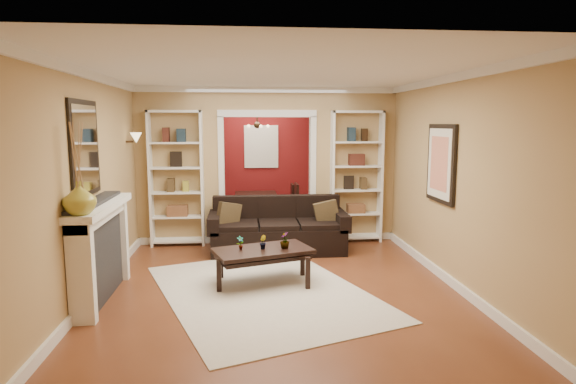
{
  "coord_description": "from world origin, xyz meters",
  "views": [
    {
      "loc": [
        -0.43,
        -7.21,
        2.09
      ],
      "look_at": [
        0.18,
        -0.8,
        1.16
      ],
      "focal_mm": 30.0,
      "sensor_mm": 36.0,
      "label": 1
    }
  ],
  "objects": [
    {
      "name": "floor",
      "position": [
        0.0,
        0.0,
        0.0
      ],
      "size": [
        8.0,
        8.0,
        0.0
      ],
      "primitive_type": "plane",
      "color": "brown",
      "rests_on": "ground"
    },
    {
      "name": "ceiling",
      "position": [
        0.0,
        0.0,
        2.7
      ],
      "size": [
        8.0,
        8.0,
        0.0
      ],
      "primitive_type": "plane",
      "rotation": [
        3.14,
        0.0,
        0.0
      ],
      "color": "white",
      "rests_on": "ground"
    },
    {
      "name": "wall_back",
      "position": [
        0.0,
        4.0,
        1.35
      ],
      "size": [
        8.0,
        0.0,
        8.0
      ],
      "primitive_type": "plane",
      "rotation": [
        1.57,
        0.0,
        0.0
      ],
      "color": "tan",
      "rests_on": "ground"
    },
    {
      "name": "wall_front",
      "position": [
        0.0,
        -4.0,
        1.35
      ],
      "size": [
        8.0,
        0.0,
        8.0
      ],
      "primitive_type": "plane",
      "rotation": [
        -1.57,
        0.0,
        0.0
      ],
      "color": "tan",
      "rests_on": "ground"
    },
    {
      "name": "wall_left",
      "position": [
        -2.25,
        0.0,
        1.35
      ],
      "size": [
        0.0,
        8.0,
        8.0
      ],
      "primitive_type": "plane",
      "rotation": [
        1.57,
        0.0,
        1.57
      ],
      "color": "tan",
      "rests_on": "ground"
    },
    {
      "name": "wall_right",
      "position": [
        2.25,
        0.0,
        1.35
      ],
      "size": [
        0.0,
        8.0,
        8.0
      ],
      "primitive_type": "plane",
      "rotation": [
        1.57,
        0.0,
        -1.57
      ],
      "color": "tan",
      "rests_on": "ground"
    },
    {
      "name": "partition_wall",
      "position": [
        0.0,
        1.2,
        1.35
      ],
      "size": [
        4.5,
        0.15,
        2.7
      ],
      "primitive_type": "cube",
      "color": "tan",
      "rests_on": "floor"
    },
    {
      "name": "red_back_panel",
      "position": [
        0.0,
        3.97,
        1.32
      ],
      "size": [
        4.44,
        0.04,
        2.64
      ],
      "primitive_type": "cube",
      "color": "maroon",
      "rests_on": "floor"
    },
    {
      "name": "dining_window",
      "position": [
        0.0,
        3.93,
        1.55
      ],
      "size": [
        0.78,
        0.03,
        0.98
      ],
      "primitive_type": "cube",
      "color": "#8CA5CC",
      "rests_on": "wall_back"
    },
    {
      "name": "area_rug",
      "position": [
        -0.19,
        -1.45,
        0.01
      ],
      "size": [
        3.25,
        3.8,
        0.01
      ],
      "primitive_type": "cube",
      "rotation": [
        0.0,
        0.0,
        0.34
      ],
      "color": "beige",
      "rests_on": "floor"
    },
    {
      "name": "sofa",
      "position": [
        0.13,
        0.45,
        0.44
      ],
      "size": [
        2.24,
        0.97,
        0.88
      ],
      "primitive_type": "cube",
      "color": "black",
      "rests_on": "floor"
    },
    {
      "name": "pillow_left",
      "position": [
        -0.66,
        0.43,
        0.62
      ],
      "size": [
        0.38,
        0.29,
        0.38
      ],
      "primitive_type": "cube",
      "rotation": [
        0.0,
        0.0,
        0.56
      ],
      "color": "brown",
      "rests_on": "sofa"
    },
    {
      "name": "pillow_right",
      "position": [
        0.92,
        0.43,
        0.62
      ],
      "size": [
        0.38,
        0.11,
        0.38
      ],
      "primitive_type": "cube",
      "rotation": [
        0.0,
        0.0,
        0.01
      ],
      "color": "brown",
      "rests_on": "sofa"
    },
    {
      "name": "coffee_table",
      "position": [
        -0.19,
        -1.13,
        0.23
      ],
      "size": [
        1.38,
        1.02,
        0.47
      ],
      "primitive_type": "cube",
      "rotation": [
        0.0,
        0.0,
        0.32
      ],
      "color": "black",
      "rests_on": "floor"
    },
    {
      "name": "plant_left",
      "position": [
        -0.47,
        -1.13,
        0.56
      ],
      "size": [
        0.11,
        0.1,
        0.18
      ],
      "primitive_type": "imported",
      "rotation": [
        0.0,
        0.0,
        0.49
      ],
      "color": "#336626",
      "rests_on": "coffee_table"
    },
    {
      "name": "plant_center",
      "position": [
        -0.19,
        -1.13,
        0.56
      ],
      "size": [
        0.1,
        0.11,
        0.18
      ],
      "primitive_type": "imported",
      "rotation": [
        0.0,
        0.0,
        1.76
      ],
      "color": "#336626",
      "rests_on": "coffee_table"
    },
    {
      "name": "plant_right",
      "position": [
        0.1,
        -1.13,
        0.58
      ],
      "size": [
        0.13,
        0.13,
        0.22
      ],
      "primitive_type": "imported",
      "rotation": [
        0.0,
        0.0,
        4.76
      ],
      "color": "#336626",
      "rests_on": "coffee_table"
    },
    {
      "name": "bookshelf_left",
      "position": [
        -1.55,
        1.03,
        1.15
      ],
      "size": [
        0.9,
        0.3,
        2.3
      ],
      "primitive_type": "cube",
      "color": "white",
      "rests_on": "floor"
    },
    {
      "name": "bookshelf_right",
      "position": [
        1.55,
        1.03,
        1.15
      ],
      "size": [
        0.9,
        0.3,
        2.3
      ],
      "primitive_type": "cube",
      "color": "white",
      "rests_on": "floor"
    },
    {
      "name": "fireplace",
      "position": [
        -2.09,
        -1.5,
        0.58
      ],
      "size": [
        0.32,
        1.7,
        1.16
      ],
      "primitive_type": "cube",
      "color": "white",
      "rests_on": "floor"
    },
    {
      "name": "vase",
      "position": [
        -2.09,
        -2.2,
        1.33
      ],
      "size": [
        0.38,
        0.38,
        0.34
      ],
      "primitive_type": "imported",
      "rotation": [
        0.0,
        0.0,
        -0.17
      ],
      "color": "#9E9833",
      "rests_on": "fireplace"
    },
    {
      "name": "mirror",
      "position": [
        -2.23,
        -1.5,
        1.8
      ],
      "size": [
        0.03,
        0.95,
        1.1
      ],
      "primitive_type": "cube",
      "color": "silver",
      "rests_on": "wall_left"
    },
    {
      "name": "wall_sconce",
      "position": [
        -2.15,
        0.55,
        1.83
      ],
      "size": [
        0.18,
        0.18,
        0.22
      ],
      "primitive_type": "cube",
      "color": "#FFE0A5",
      "rests_on": "wall_left"
    },
    {
      "name": "framed_art",
      "position": [
        2.21,
        -1.0,
        1.55
      ],
      "size": [
        0.04,
        0.85,
        1.05
      ],
      "primitive_type": "cube",
      "color": "black",
      "rests_on": "wall_right"
    },
    {
      "name": "dining_table",
      "position": [
        -0.12,
        2.81,
        0.28
      ],
      "size": [
        1.62,
        0.9,
        0.57
      ],
      "primitive_type": "imported",
      "rotation": [
        0.0,
        0.0,
        1.57
      ],
      "color": "black",
      "rests_on": "floor"
    },
    {
      "name": "dining_chair_nw",
      "position": [
        -0.67,
        2.51,
        0.43
      ],
      "size": [
        0.52,
        0.52,
        0.85
      ],
      "primitive_type": "cube",
      "rotation": [
        0.0,
        0.0,
        1.31
      ],
      "color": "black",
      "rests_on": "floor"
    },
    {
      "name": "dining_chair_ne",
      "position": [
        0.43,
        2.51,
        0.44
      ],
      "size": [
        0.45,
        0.45,
        0.88
      ],
      "primitive_type": "cube",
      "rotation": [
        0.0,
        0.0,
        -1.61
      ],
      "color": "black",
      "rests_on": "floor"
    },
    {
      "name": "dining_chair_sw",
      "position": [
        -0.67,
        3.11,
        0.4
      ],
      "size": [
        0.44,
        0.44,
        0.81
      ],
      "primitive_type": "cube",
      "rotation": [
        0.0,
        0.0,
        1.67
      ],
      "color": "black",
      "rests_on": "floor"
    },
    {
      "name": "dining_chair_se",
      "position": [
        0.43,
        3.11,
        0.4
      ],
      "size": [
        0.49,
        0.49,
        0.8
      ],
      "primitive_type": "cube",
      "rotation": [
        0.0,
        0.0,
        -1.86
      ],
      "color": "black",
      "rests_on": "floor"
    },
    {
      "name": "chandelier",
      "position": [
        0.0,
        2.7,
        2.02
      ],
      "size": [
        0.5,
        0.5,
        0.3
      ],
      "primitive_type": "cube",
      "color": "#322316",
      "rests_on": "ceiling"
    }
  ]
}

